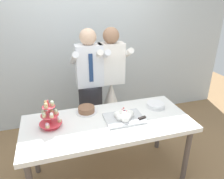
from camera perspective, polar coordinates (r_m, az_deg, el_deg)
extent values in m
plane|color=olive|center=(2.80, -0.93, -22.10)|extent=(8.00, 8.00, 0.00)
cube|color=silver|center=(3.43, -8.11, 14.17)|extent=(5.20, 0.10, 2.90)
cube|color=white|center=(2.32, -1.05, -9.08)|extent=(1.80, 0.80, 0.05)
cylinder|color=#564C47|center=(2.63, 19.32, -16.49)|extent=(0.06, 0.06, 0.72)
cylinder|color=#564C47|center=(2.76, -20.15, -14.56)|extent=(0.06, 0.06, 0.72)
cylinder|color=#564C47|center=(3.06, 12.43, -9.43)|extent=(0.06, 0.06, 0.72)
cylinder|color=#D83F4C|center=(2.30, -16.00, -9.45)|extent=(0.17, 0.17, 0.01)
cylinder|color=#D83F4C|center=(2.23, -16.43, -6.29)|extent=(0.01, 0.01, 0.31)
cylinder|color=#D83F4C|center=(2.28, -16.11, -8.63)|extent=(0.23, 0.23, 0.01)
cylinder|color=#D1B784|center=(2.27, -13.96, -8.07)|extent=(0.04, 0.04, 0.03)
sphere|color=white|center=(2.26, -14.02, -7.56)|extent=(0.04, 0.04, 0.04)
cylinder|color=#D1B784|center=(2.34, -17.15, -7.38)|extent=(0.04, 0.04, 0.03)
sphere|color=#EAB7C6|center=(2.33, -17.22, -6.88)|extent=(0.04, 0.04, 0.04)
cylinder|color=#D1B784|center=(2.21, -16.92, -9.44)|extent=(0.04, 0.04, 0.03)
sphere|color=#EAB7C6|center=(2.19, -16.99, -8.92)|extent=(0.04, 0.04, 0.04)
cylinder|color=#D83F4C|center=(2.23, -16.39, -6.57)|extent=(0.18, 0.18, 0.01)
cylinder|color=#D1B784|center=(2.23, -14.85, -5.97)|extent=(0.04, 0.04, 0.03)
sphere|color=beige|center=(2.22, -14.91, -5.43)|extent=(0.04, 0.04, 0.04)
cylinder|color=#D1B784|center=(2.28, -16.11, -5.41)|extent=(0.04, 0.04, 0.03)
sphere|color=brown|center=(2.27, -16.18, -4.89)|extent=(0.04, 0.04, 0.04)
cylinder|color=#D1B784|center=(2.26, -17.81, -5.95)|extent=(0.04, 0.04, 0.03)
sphere|color=beige|center=(2.25, -17.89, -5.42)|extent=(0.04, 0.04, 0.04)
cylinder|color=#D1B784|center=(2.20, -17.76, -6.77)|extent=(0.04, 0.04, 0.03)
sphere|color=beige|center=(2.19, -17.83, -6.23)|extent=(0.04, 0.04, 0.04)
cylinder|color=#D1B784|center=(2.17, -15.91, -6.89)|extent=(0.04, 0.04, 0.03)
sphere|color=white|center=(2.16, -15.98, -6.34)|extent=(0.04, 0.04, 0.04)
cylinder|color=#D83F4C|center=(2.19, -16.67, -4.42)|extent=(0.13, 0.13, 0.01)
cylinder|color=#D1B784|center=(2.18, -15.76, -3.90)|extent=(0.04, 0.04, 0.03)
sphere|color=beige|center=(2.17, -15.83, -3.34)|extent=(0.04, 0.04, 0.04)
cylinder|color=#D1B784|center=(2.21, -17.32, -3.74)|extent=(0.04, 0.04, 0.03)
sphere|color=#D6B27A|center=(2.20, -17.39, -3.19)|extent=(0.04, 0.04, 0.04)
cylinder|color=#D1B784|center=(2.16, -17.26, -4.45)|extent=(0.04, 0.04, 0.03)
sphere|color=#D6B27A|center=(2.14, -17.34, -3.88)|extent=(0.04, 0.04, 0.04)
cube|color=silver|center=(2.34, 3.27, -7.73)|extent=(0.42, 0.31, 0.02)
sphere|color=white|center=(2.34, 4.77, -6.55)|extent=(0.09, 0.09, 0.09)
sphere|color=white|center=(2.38, 3.90, -6.06)|extent=(0.07, 0.07, 0.07)
sphere|color=white|center=(2.37, 2.45, -6.26)|extent=(0.07, 0.07, 0.07)
sphere|color=white|center=(2.33, 1.42, -6.77)|extent=(0.08, 0.08, 0.08)
sphere|color=white|center=(2.28, 2.07, -7.52)|extent=(0.08, 0.08, 0.08)
sphere|color=white|center=(2.25, 3.55, -7.86)|extent=(0.09, 0.09, 0.09)
sphere|color=white|center=(2.30, 4.27, -7.22)|extent=(0.08, 0.08, 0.08)
sphere|color=white|center=(2.31, 3.31, -6.53)|extent=(0.11, 0.11, 0.11)
sphere|color=#DB474C|center=(2.27, 3.84, -5.84)|extent=(0.02, 0.02, 0.02)
sphere|color=#DB474C|center=(2.29, 3.33, -5.58)|extent=(0.02, 0.02, 0.02)
sphere|color=#2D1938|center=(2.27, 3.42, -5.69)|extent=(0.02, 0.02, 0.02)
sphere|color=#DB474C|center=(2.29, 2.80, -5.37)|extent=(0.02, 0.02, 0.02)
sphere|color=#B21923|center=(2.27, 3.17, -5.73)|extent=(0.02, 0.02, 0.02)
sphere|color=#DB474C|center=(2.33, 3.17, -5.00)|extent=(0.02, 0.02, 0.02)
cube|color=silver|center=(2.25, 5.02, -8.72)|extent=(0.23, 0.07, 0.00)
cube|color=black|center=(2.32, 8.08, -7.53)|extent=(0.09, 0.05, 0.02)
cylinder|color=white|center=(2.63, 11.67, -4.61)|extent=(0.21, 0.21, 0.01)
cylinder|color=white|center=(2.62, 11.63, -4.37)|extent=(0.21, 0.21, 0.01)
cylinder|color=white|center=(2.62, 11.57, -4.13)|extent=(0.21, 0.21, 0.01)
cylinder|color=white|center=(2.61, 11.66, -3.98)|extent=(0.21, 0.21, 0.01)
cylinder|color=white|center=(2.61, 11.57, -3.71)|extent=(0.21, 0.21, 0.01)
cylinder|color=white|center=(2.49, -6.85, -6.01)|extent=(0.24, 0.24, 0.01)
cylinder|color=brown|center=(2.47, -6.89, -5.28)|extent=(0.19, 0.19, 0.06)
cylinder|color=#232328|center=(3.05, -5.55, -6.80)|extent=(0.32, 0.32, 0.92)
cube|color=white|center=(2.76, -6.15, 6.38)|extent=(0.34, 0.20, 0.54)
sphere|color=#D8B293|center=(2.67, -6.50, 13.86)|extent=(0.21, 0.21, 0.21)
cylinder|color=white|center=(2.70, -10.22, 8.17)|extent=(0.08, 0.49, 0.28)
cylinder|color=white|center=(2.76, -2.29, 8.88)|extent=(0.08, 0.49, 0.28)
cube|color=navy|center=(2.66, -5.67, 5.74)|extent=(0.05, 0.01, 0.36)
cone|color=white|center=(3.12, -0.23, -5.92)|extent=(0.56, 0.56, 0.92)
cube|color=white|center=(2.83, -0.25, 7.01)|extent=(0.35, 0.22, 0.54)
sphere|color=#997054|center=(2.75, -0.27, 14.29)|extent=(0.21, 0.21, 0.21)
cylinder|color=white|center=(2.77, -4.01, 8.86)|extent=(0.10, 0.49, 0.28)
cylinder|color=white|center=(2.86, 3.60, 9.35)|extent=(0.10, 0.49, 0.28)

